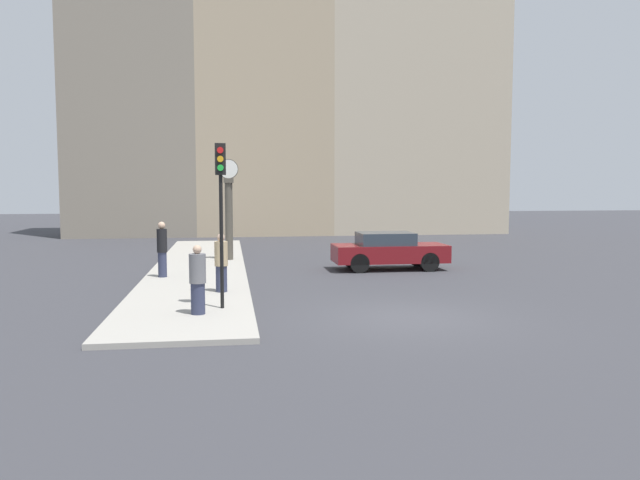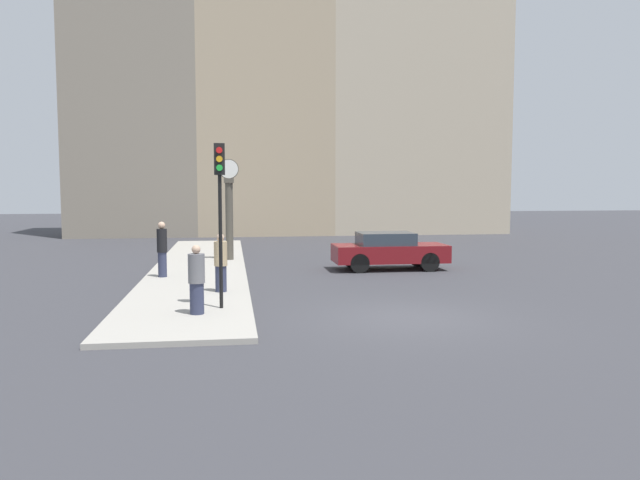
{
  "view_description": "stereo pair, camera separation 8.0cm",
  "coord_description": "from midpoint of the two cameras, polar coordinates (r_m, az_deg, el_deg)",
  "views": [
    {
      "loc": [
        -4.16,
        -14.14,
        3.12
      ],
      "look_at": [
        -0.97,
        7.55,
        1.22
      ],
      "focal_mm": 35.0,
      "sensor_mm": 36.0,
      "label": 1
    },
    {
      "loc": [
        -4.08,
        -14.15,
        3.12
      ],
      "look_at": [
        -0.97,
        7.55,
        1.22
      ],
      "focal_mm": 35.0,
      "sensor_mm": 36.0,
      "label": 2
    }
  ],
  "objects": [
    {
      "name": "sedan_car",
      "position": [
        23.44,
        6.2,
        -0.95
      ],
      "size": [
        4.21,
        1.7,
        1.4
      ],
      "color": "maroon",
      "rests_on": "ground_plane"
    },
    {
      "name": "traffic_light_near",
      "position": [
        15.35,
        -9.21,
        4.41
      ],
      "size": [
        0.26,
        0.24,
        4.03
      ],
      "color": "black",
      "rests_on": "sidewalk_corner"
    },
    {
      "name": "pedestrian_black_jacket",
      "position": [
        21.18,
        -14.34,
        -0.8
      ],
      "size": [
        0.33,
        0.33,
        1.83
      ],
      "color": "#2D334C",
      "rests_on": "sidewalk_corner"
    },
    {
      "name": "building_row",
      "position": [
        41.65,
        -2.36,
        13.81
      ],
      "size": [
        27.96,
        5.0,
        19.78
      ],
      "color": "gray",
      "rests_on": "ground_plane"
    },
    {
      "name": "pedestrian_grey_jacket",
      "position": [
        14.88,
        -11.28,
        -3.62
      ],
      "size": [
        0.39,
        0.39,
        1.63
      ],
      "color": "#2D334C",
      "rests_on": "sidewalk_corner"
    },
    {
      "name": "ground_plane",
      "position": [
        15.06,
        7.78,
        -7.05
      ],
      "size": [
        120.0,
        120.0,
        0.0
      ],
      "primitive_type": "plane",
      "color": "#38383D"
    },
    {
      "name": "pedestrian_tan_coat",
      "position": [
        17.9,
        -9.14,
        -2.1
      ],
      "size": [
        0.38,
        0.38,
        1.66
      ],
      "color": "#2D334C",
      "rests_on": "sidewalk_corner"
    },
    {
      "name": "street_clock",
      "position": [
        25.61,
        -8.42,
        2.67
      ],
      "size": [
        0.8,
        0.4,
        4.09
      ],
      "color": "#4C473D",
      "rests_on": "sidewalk_corner"
    },
    {
      "name": "sidewalk_corner",
      "position": [
        23.64,
        -11.08,
        -2.58
      ],
      "size": [
        3.37,
        22.55,
        0.12
      ],
      "primitive_type": "cube",
      "color": "#A39E93",
      "rests_on": "ground_plane"
    }
  ]
}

